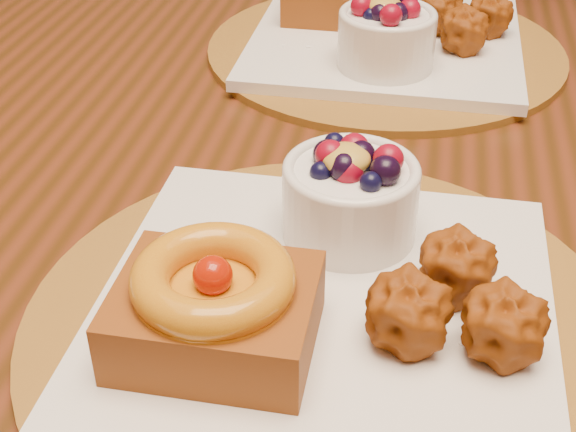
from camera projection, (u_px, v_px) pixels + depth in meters
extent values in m
cube|color=#3C210A|center=(361.00, 174.00, 0.70)|extent=(1.60, 0.90, 0.04)
cylinder|color=brown|center=(324.00, 322.00, 0.51)|extent=(0.38, 0.38, 0.01)
cube|color=white|center=(324.00, 310.00, 0.50)|extent=(0.28, 0.28, 0.01)
cube|color=#542707|center=(215.00, 316.00, 0.46)|extent=(0.11, 0.09, 0.04)
torus|color=#B2540B|center=(213.00, 278.00, 0.44)|extent=(0.09, 0.09, 0.02)
sphere|color=#9B1402|center=(213.00, 275.00, 0.44)|extent=(0.02, 0.02, 0.02)
sphere|color=#8E3F0A|center=(455.00, 266.00, 0.49)|extent=(0.05, 0.05, 0.05)
sphere|color=#8E3F0A|center=(406.00, 314.00, 0.46)|extent=(0.05, 0.05, 0.05)
sphere|color=#8E3F0A|center=(502.00, 325.00, 0.45)|extent=(0.05, 0.05, 0.05)
cylinder|color=white|center=(350.00, 202.00, 0.54)|extent=(0.09, 0.09, 0.05)
torus|color=white|center=(352.00, 170.00, 0.53)|extent=(0.09, 0.09, 0.01)
ellipsoid|color=gold|center=(346.00, 159.00, 0.52)|extent=(0.03, 0.03, 0.02)
cylinder|color=brown|center=(385.00, 50.00, 0.86)|extent=(0.38, 0.38, 0.01)
cube|color=white|center=(386.00, 41.00, 0.85)|extent=(0.28, 0.28, 0.01)
sphere|color=#8E3F0A|center=(463.00, 31.00, 0.81)|extent=(0.05, 0.05, 0.05)
sphere|color=#8E3F0A|center=(437.00, 12.00, 0.85)|extent=(0.05, 0.05, 0.05)
sphere|color=#8E3F0A|center=(490.00, 15.00, 0.84)|extent=(0.05, 0.05, 0.05)
cylinder|color=white|center=(386.00, 41.00, 0.77)|extent=(0.09, 0.09, 0.05)
torus|color=white|center=(388.00, 15.00, 0.76)|extent=(0.09, 0.09, 0.01)
ellipsoid|color=gold|center=(385.00, 6.00, 0.75)|extent=(0.03, 0.03, 0.02)
cube|color=black|center=(467.00, 139.00, 1.23)|extent=(0.55, 0.55, 0.04)
cylinder|color=black|center=(294.00, 321.00, 1.27)|extent=(0.04, 0.04, 0.48)
cylinder|color=black|center=(568.00, 385.00, 1.16)|extent=(0.04, 0.04, 0.48)
cylinder|color=black|center=(361.00, 187.00, 1.60)|extent=(0.04, 0.04, 0.48)
cube|color=black|center=(314.00, 6.00, 1.10)|extent=(0.07, 0.27, 0.07)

